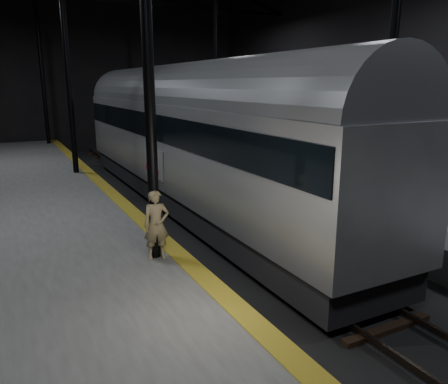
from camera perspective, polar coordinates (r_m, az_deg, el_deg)
ground at (r=16.33m, az=-0.56°, el=-4.56°), size 44.00×44.00×0.00m
platform_right at (r=20.55m, az=18.46°, el=0.03°), size 9.00×43.80×1.00m
tactile_strip at (r=14.92m, az=-11.80°, el=-2.62°), size 0.50×43.80×0.01m
track at (r=16.31m, az=-0.56°, el=-4.34°), size 2.40×43.00×0.24m
train at (r=18.33m, az=-4.86°, el=7.92°), size 3.29×21.98×5.88m
woman at (r=10.73m, az=-8.83°, el=-4.26°), size 0.68×0.50×1.72m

